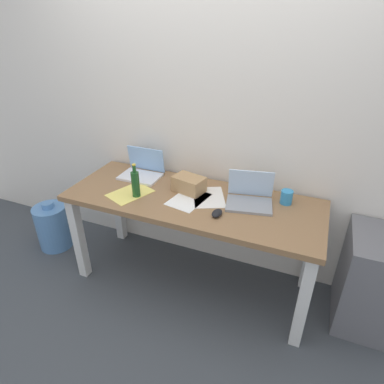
{
  "coord_description": "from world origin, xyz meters",
  "views": [
    {
      "loc": [
        0.74,
        -1.81,
        1.89
      ],
      "look_at": [
        0.0,
        0.0,
        0.8
      ],
      "focal_mm": 30.39,
      "sensor_mm": 36.0,
      "label": 1
    }
  ],
  "objects_px": {
    "laptop_left": "(142,171)",
    "computer_mouse": "(217,213)",
    "laptop_right": "(250,197)",
    "beer_bottle": "(136,184)",
    "water_cooler_jug": "(53,226)",
    "filing_cabinet": "(373,281)",
    "cardboard_box": "(189,184)",
    "desk": "(192,211)",
    "coffee_mug": "(287,197)"
  },
  "relations": [
    {
      "from": "laptop_left",
      "to": "beer_bottle",
      "type": "xyz_separation_m",
      "value": [
        0.13,
        -0.3,
        0.05
      ]
    },
    {
      "from": "laptop_left",
      "to": "cardboard_box",
      "type": "xyz_separation_m",
      "value": [
        0.44,
        -0.09,
        0.01
      ]
    },
    {
      "from": "laptop_left",
      "to": "computer_mouse",
      "type": "relative_size",
      "value": 3.1
    },
    {
      "from": "laptop_left",
      "to": "water_cooler_jug",
      "type": "xyz_separation_m",
      "value": [
        -0.83,
        -0.24,
        -0.59
      ]
    },
    {
      "from": "beer_bottle",
      "to": "filing_cabinet",
      "type": "bearing_deg",
      "value": 7.87
    },
    {
      "from": "laptop_left",
      "to": "laptop_right",
      "type": "bearing_deg",
      "value": -6.1
    },
    {
      "from": "cardboard_box",
      "to": "desk",
      "type": "bearing_deg",
      "value": -55.6
    },
    {
      "from": "desk",
      "to": "computer_mouse",
      "type": "distance_m",
      "value": 0.3
    },
    {
      "from": "laptop_left",
      "to": "computer_mouse",
      "type": "xyz_separation_m",
      "value": [
        0.73,
        -0.32,
        -0.03
      ]
    },
    {
      "from": "beer_bottle",
      "to": "filing_cabinet",
      "type": "height_order",
      "value": "beer_bottle"
    },
    {
      "from": "coffee_mug",
      "to": "filing_cabinet",
      "type": "height_order",
      "value": "coffee_mug"
    },
    {
      "from": "desk",
      "to": "laptop_right",
      "type": "bearing_deg",
      "value": 12.68
    },
    {
      "from": "laptop_left",
      "to": "filing_cabinet",
      "type": "distance_m",
      "value": 1.8
    },
    {
      "from": "coffee_mug",
      "to": "water_cooler_jug",
      "type": "bearing_deg",
      "value": -172.79
    },
    {
      "from": "desk",
      "to": "computer_mouse",
      "type": "xyz_separation_m",
      "value": [
        0.23,
        -0.14,
        0.12
      ]
    },
    {
      "from": "water_cooler_jug",
      "to": "filing_cabinet",
      "type": "bearing_deg",
      "value": 3.76
    },
    {
      "from": "laptop_right",
      "to": "cardboard_box",
      "type": "bearing_deg",
      "value": 179.86
    },
    {
      "from": "laptop_right",
      "to": "filing_cabinet",
      "type": "xyz_separation_m",
      "value": [
        0.86,
        0.02,
        -0.46
      ]
    },
    {
      "from": "cardboard_box",
      "to": "coffee_mug",
      "type": "distance_m",
      "value": 0.68
    },
    {
      "from": "desk",
      "to": "laptop_left",
      "type": "relative_size",
      "value": 5.77
    },
    {
      "from": "coffee_mug",
      "to": "water_cooler_jug",
      "type": "distance_m",
      "value": 2.04
    },
    {
      "from": "coffee_mug",
      "to": "filing_cabinet",
      "type": "distance_m",
      "value": 0.79
    },
    {
      "from": "coffee_mug",
      "to": "cardboard_box",
      "type": "bearing_deg",
      "value": -172.1
    },
    {
      "from": "water_cooler_jug",
      "to": "laptop_left",
      "type": "bearing_deg",
      "value": 16.51
    },
    {
      "from": "computer_mouse",
      "to": "coffee_mug",
      "type": "relative_size",
      "value": 1.05
    },
    {
      "from": "desk",
      "to": "beer_bottle",
      "type": "height_order",
      "value": "beer_bottle"
    },
    {
      "from": "cardboard_box",
      "to": "filing_cabinet",
      "type": "bearing_deg",
      "value": 0.76
    },
    {
      "from": "cardboard_box",
      "to": "water_cooler_jug",
      "type": "relative_size",
      "value": 0.48
    },
    {
      "from": "filing_cabinet",
      "to": "computer_mouse",
      "type": "bearing_deg",
      "value": -166.4
    },
    {
      "from": "laptop_right",
      "to": "beer_bottle",
      "type": "relative_size",
      "value": 1.39
    },
    {
      "from": "cardboard_box",
      "to": "beer_bottle",
      "type": "bearing_deg",
      "value": -146.62
    },
    {
      "from": "water_cooler_jug",
      "to": "computer_mouse",
      "type": "bearing_deg",
      "value": -2.83
    },
    {
      "from": "laptop_left",
      "to": "beer_bottle",
      "type": "height_order",
      "value": "beer_bottle"
    },
    {
      "from": "beer_bottle",
      "to": "coffee_mug",
      "type": "bearing_deg",
      "value": 16.91
    },
    {
      "from": "desk",
      "to": "water_cooler_jug",
      "type": "relative_size",
      "value": 3.94
    },
    {
      "from": "filing_cabinet",
      "to": "coffee_mug",
      "type": "bearing_deg",
      "value": 173.15
    },
    {
      "from": "computer_mouse",
      "to": "coffee_mug",
      "type": "xyz_separation_m",
      "value": [
        0.38,
        0.32,
        0.03
      ]
    },
    {
      "from": "coffee_mug",
      "to": "filing_cabinet",
      "type": "xyz_separation_m",
      "value": [
        0.63,
        -0.08,
        -0.46
      ]
    },
    {
      "from": "laptop_right",
      "to": "water_cooler_jug",
      "type": "height_order",
      "value": "laptop_right"
    },
    {
      "from": "filing_cabinet",
      "to": "cardboard_box",
      "type": "bearing_deg",
      "value": -179.24
    },
    {
      "from": "laptop_left",
      "to": "beer_bottle",
      "type": "bearing_deg",
      "value": -67.33
    },
    {
      "from": "computer_mouse",
      "to": "cardboard_box",
      "type": "distance_m",
      "value": 0.37
    },
    {
      "from": "desk",
      "to": "laptop_right",
      "type": "xyz_separation_m",
      "value": [
        0.38,
        0.09,
        0.15
      ]
    },
    {
      "from": "beer_bottle",
      "to": "filing_cabinet",
      "type": "xyz_separation_m",
      "value": [
        1.62,
        0.22,
        -0.51
      ]
    },
    {
      "from": "filing_cabinet",
      "to": "laptop_left",
      "type": "bearing_deg",
      "value": 177.51
    },
    {
      "from": "laptop_right",
      "to": "computer_mouse",
      "type": "distance_m",
      "value": 0.28
    },
    {
      "from": "water_cooler_jug",
      "to": "filing_cabinet",
      "type": "height_order",
      "value": "filing_cabinet"
    },
    {
      "from": "cardboard_box",
      "to": "water_cooler_jug",
      "type": "height_order",
      "value": "cardboard_box"
    },
    {
      "from": "coffee_mug",
      "to": "water_cooler_jug",
      "type": "height_order",
      "value": "coffee_mug"
    },
    {
      "from": "coffee_mug",
      "to": "beer_bottle",
      "type": "bearing_deg",
      "value": -163.09
    }
  ]
}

